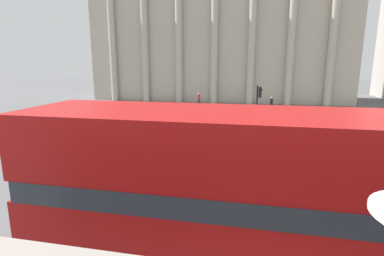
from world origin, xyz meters
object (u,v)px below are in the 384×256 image
(plaza_building_left, at_px, (220,36))
(double_decker_bus, at_px, (292,202))
(traffic_light_mid, at_px, (258,104))
(pedestrian_red, at_px, (199,99))
(pedestrian_black, at_px, (271,103))
(traffic_light_near, at_px, (321,141))

(plaza_building_left, bearing_deg, double_decker_bus, -80.95)
(double_decker_bus, xyz_separation_m, traffic_light_mid, (-0.61, 14.39, 0.10))
(traffic_light_mid, bearing_deg, plaza_building_left, 102.97)
(double_decker_bus, xyz_separation_m, pedestrian_red, (-7.32, 28.87, -1.34))
(traffic_light_mid, distance_m, pedestrian_red, 16.02)
(traffic_light_mid, distance_m, pedestrian_black, 12.38)
(double_decker_bus, distance_m, pedestrian_red, 29.81)
(plaza_building_left, height_order, pedestrian_red, plaza_building_left)
(double_decker_bus, bearing_deg, traffic_light_near, 67.47)
(double_decker_bus, bearing_deg, plaza_building_left, 92.89)
(plaza_building_left, distance_m, pedestrian_black, 15.58)
(plaza_building_left, height_order, pedestrian_black, plaza_building_left)
(traffic_light_near, distance_m, pedestrian_red, 24.75)
(pedestrian_black, bearing_deg, double_decker_bus, 81.84)
(traffic_light_near, relative_size, traffic_light_mid, 0.91)
(double_decker_bus, distance_m, pedestrian_black, 26.64)
(plaza_building_left, xyz_separation_m, traffic_light_near, (7.78, -32.16, -6.71))
(plaza_building_left, bearing_deg, traffic_light_mid, -77.03)
(traffic_light_near, xyz_separation_m, traffic_light_mid, (-2.33, 8.53, 0.21))
(double_decker_bus, relative_size, traffic_light_mid, 3.14)
(pedestrian_red, bearing_deg, traffic_light_near, 149.16)
(traffic_light_mid, xyz_separation_m, pedestrian_black, (1.52, 12.20, -1.47))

